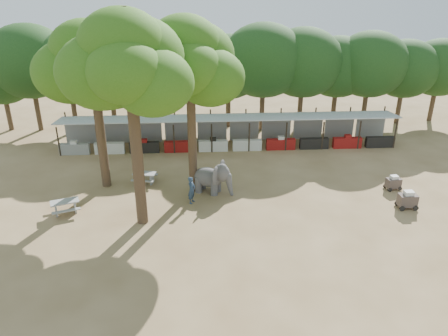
{
  "coord_description": "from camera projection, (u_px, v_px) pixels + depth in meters",
  "views": [
    {
      "loc": [
        -2.58,
        -20.46,
        13.56
      ],
      "look_at": [
        -1.0,
        5.0,
        2.0
      ],
      "focal_mm": 35.0,
      "sensor_mm": 36.0,
      "label": 1
    }
  ],
  "objects": [
    {
      "name": "elephant",
      "position": [
        213.0,
        178.0,
        28.82
      ],
      "size": [
        2.91,
        2.31,
        2.18
      ],
      "rotation": [
        0.0,
        0.0,
        -0.43
      ],
      "color": "#444242",
      "rests_on": "ground"
    },
    {
      "name": "yard_tree_left",
      "position": [
        91.0,
        66.0,
        26.98
      ],
      "size": [
        7.1,
        6.9,
        11.02
      ],
      "color": "#332316",
      "rests_on": "ground"
    },
    {
      "name": "yard_tree_back",
      "position": [
        187.0,
        62.0,
        26.27
      ],
      "size": [
        7.1,
        6.9,
        11.36
      ],
      "color": "#332316",
      "rests_on": "ground"
    },
    {
      "name": "yard_tree_center",
      "position": [
        127.0,
        64.0,
        22.19
      ],
      "size": [
        7.1,
        6.9,
        12.04
      ],
      "color": "#332316",
      "rests_on": "ground"
    },
    {
      "name": "picnic_table_far",
      "position": [
        145.0,
        176.0,
        30.34
      ],
      "size": [
        1.81,
        1.69,
        0.78
      ],
      "rotation": [
        0.0,
        0.0,
        -0.21
      ],
      "color": "gray",
      "rests_on": "ground"
    },
    {
      "name": "backdrop_trees",
      "position": [
        225.0,
        68.0,
        39.34
      ],
      "size": [
        46.46,
        5.95,
        8.33
      ],
      "color": "#332316",
      "rests_on": "ground"
    },
    {
      "name": "cart_front",
      "position": [
        408.0,
        200.0,
        27.08
      ],
      "size": [
        1.22,
        0.8,
        1.18
      ],
      "rotation": [
        0.0,
        0.0,
        0.01
      ],
      "color": "#3C302B",
      "rests_on": "ground"
    },
    {
      "name": "handler",
      "position": [
        192.0,
        190.0,
        27.6
      ],
      "size": [
        0.65,
        0.76,
        1.79
      ],
      "primitive_type": "imported",
      "rotation": [
        0.0,
        0.0,
        1.17
      ],
      "color": "#26384C",
      "rests_on": "ground"
    },
    {
      "name": "cart_back",
      "position": [
        393.0,
        183.0,
        29.47
      ],
      "size": [
        1.13,
        0.83,
        1.01
      ],
      "rotation": [
        0.0,
        0.0,
        0.15
      ],
      "color": "#3C302B",
      "rests_on": "ground"
    },
    {
      "name": "ground",
      "position": [
        247.0,
        237.0,
        24.34
      ],
      "size": [
        100.0,
        100.0,
        0.0
      ],
      "primitive_type": "plane",
      "color": "brown",
      "rests_on": "ground"
    },
    {
      "name": "picnic_table_near",
      "position": [
        65.0,
        205.0,
        26.54
      ],
      "size": [
        2.05,
        1.95,
        0.83
      ],
      "rotation": [
        0.0,
        0.0,
        0.34
      ],
      "color": "gray",
      "rests_on": "ground"
    },
    {
      "name": "vendor_stalls",
      "position": [
        229.0,
        133.0,
        36.44
      ],
      "size": [
        28.0,
        2.99,
        2.8
      ],
      "color": "#A8ACB1",
      "rests_on": "ground"
    }
  ]
}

